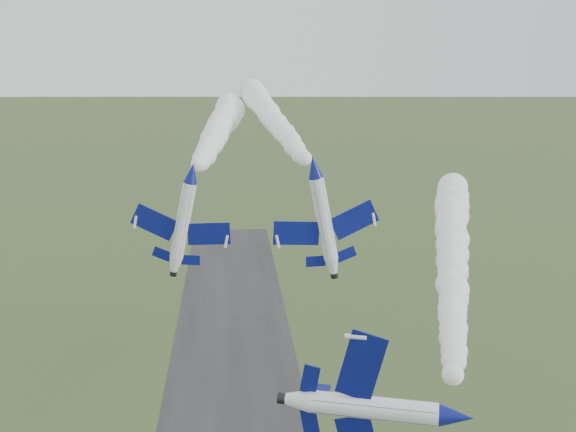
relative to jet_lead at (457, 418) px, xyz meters
name	(u,v)px	position (x,y,z in m)	size (l,w,h in m)	color
jet_lead	(457,418)	(0.00, 0.00, 0.00)	(7.21, 14.12, 11.94)	white
smoke_trail_jet_lead	(452,247)	(12.67, 37.49, 1.40)	(5.32, 71.60, 5.32)	silver
jet_pair_left	(192,173)	(-19.89, 27.86, 13.31)	(10.64, 12.94, 3.72)	white
smoke_trail_jet_pair_left	(219,128)	(-17.34, 61.84, 14.50)	(5.26, 61.92, 5.26)	silver
jet_pair_right	(314,167)	(-6.78, 27.87, 13.75)	(11.66, 14.21, 3.98)	white
smoke_trail_jet_pair_right	(269,113)	(-9.11, 68.62, 16.28)	(4.80, 73.82, 4.80)	silver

